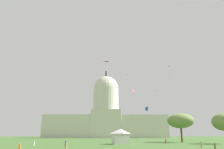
{
  "coord_description": "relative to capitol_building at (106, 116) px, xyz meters",
  "views": [
    {
      "loc": [
        -4.28,
        -31.82,
        3.15
      ],
      "look_at": [
        -1.22,
        64.36,
        30.11
      ],
      "focal_mm": 34.47,
      "sensor_mm": 36.0,
      "label": 1
    }
  ],
  "objects": [
    {
      "name": "capitol_building",
      "position": [
        0.0,
        0.0,
        0.0
      ],
      "size": [
        125.02,
        26.65,
        70.5
      ],
      "color": "beige",
      "rests_on": "ground_plane"
    },
    {
      "name": "event_tent",
      "position": [
        4.58,
        -151.01,
        -19.1
      ],
      "size": [
        6.07,
        7.19,
        5.07
      ],
      "rotation": [
        0.0,
        0.0,
        0.12
      ],
      "color": "white",
      "rests_on": "ground_plane"
    },
    {
      "name": "tree_east_mid",
      "position": [
        42.3,
        -149.65,
        -14.1
      ],
      "size": [
        12.35,
        12.33,
        10.67
      ],
      "color": "brown",
      "rests_on": "ground_plane"
    },
    {
      "name": "tree_east_near",
      "position": [
        31.73,
        -134.07,
        -12.79
      ],
      "size": [
        15.26,
        15.12,
        11.98
      ],
      "color": "brown",
      "rests_on": "ground_plane"
    },
    {
      "name": "person_tan_deep_crowd",
      "position": [
        -8.52,
        -181.62,
        -20.82
      ],
      "size": [
        0.51,
        0.51,
        1.72
      ],
      "rotation": [
        0.0,
        0.0,
        4.31
      ],
      "color": "tan",
      "rests_on": "ground_plane"
    },
    {
      "name": "person_white_mid_right",
      "position": [
        -21.01,
        -162.32,
        -20.95
      ],
      "size": [
        0.53,
        0.53,
        1.47
      ],
      "rotation": [
        0.0,
        0.0,
        3.66
      ],
      "color": "silver",
      "rests_on": "ground_plane"
    },
    {
      "name": "person_olive_back_left",
      "position": [
        22.61,
        -180.25,
        -20.89
      ],
      "size": [
        0.51,
        0.51,
        1.59
      ],
      "rotation": [
        0.0,
        0.0,
        2.89
      ],
      "color": "olive",
      "rests_on": "ground_plane"
    },
    {
      "name": "person_tan_aisle_center",
      "position": [
        23.06,
        -172.57,
        -20.9
      ],
      "size": [
        0.55,
        0.55,
        1.56
      ],
      "rotation": [
        0.0,
        0.0,
        4.03
      ],
      "color": "tan",
      "rests_on": "ground_plane"
    },
    {
      "name": "person_teal_edge_east",
      "position": [
        7.44,
        -140.44,
        -20.85
      ],
      "size": [
        0.65,
        0.65,
        1.69
      ],
      "rotation": [
        0.0,
        0.0,
        3.95
      ],
      "color": "#1E757A",
      "rests_on": "ground_plane"
    },
    {
      "name": "person_orange_back_right",
      "position": [
        -16.69,
        -184.43,
        -20.87
      ],
      "size": [
        0.5,
        0.5,
        1.63
      ],
      "rotation": [
        0.0,
        0.0,
        2.85
      ],
      "color": "orange",
      "rests_on": "ground_plane"
    },
    {
      "name": "person_maroon_front_right",
      "position": [
        21.25,
        -146.91,
        -20.82
      ],
      "size": [
        0.47,
        0.47,
        1.69
      ],
      "rotation": [
        0.0,
        0.0,
        5.33
      ],
      "color": "maroon",
      "rests_on": "ground_plane"
    },
    {
      "name": "person_denim_front_center",
      "position": [
        -11.14,
        -167.25,
        -20.82
      ],
      "size": [
        0.5,
        0.5,
        1.72
      ],
      "rotation": [
        0.0,
        0.0,
        4.98
      ],
      "color": "#3D5684",
      "rests_on": "ground_plane"
    },
    {
      "name": "kite_red_mid",
      "position": [
        22.5,
        -130.5,
        0.41
      ],
      "size": [
        1.68,
        1.24,
        3.38
      ],
      "rotation": [
        0.0,
        0.0,
        3.62
      ],
      "color": "red"
    },
    {
      "name": "kite_white_high",
      "position": [
        16.59,
        -67.05,
        25.84
      ],
      "size": [
        1.02,
        0.58,
        4.7
      ],
      "rotation": [
        0.0,
        0.0,
        2.06
      ],
      "color": "white"
    },
    {
      "name": "kite_blue_low",
      "position": [
        11.68,
        -163.3,
        -11.01
      ],
      "size": [
        0.75,
        0.86,
        1.18
      ],
      "rotation": [
        0.0,
        0.0,
        1.45
      ],
      "color": "blue"
    },
    {
      "name": "kite_orange_mid",
      "position": [
        22.41,
        -152.95,
        4.99
      ],
      "size": [
        1.22,
        1.46,
        3.06
      ],
      "rotation": [
        0.0,
        0.0,
        4.13
      ],
      "color": "orange"
    },
    {
      "name": "kite_pink_mid",
      "position": [
        10.23,
        -145.46,
        -2.49
      ],
      "size": [
        0.93,
        0.66,
        4.18
      ],
      "rotation": [
        0.0,
        0.0,
        2.95
      ],
      "color": "pink"
    },
    {
      "name": "kite_violet_mid",
      "position": [
        35.36,
        -40.49,
        -1.1
      ],
      "size": [
        1.75,
        1.03,
        3.15
      ],
      "rotation": [
        0.0,
        0.0,
        3.46
      ],
      "color": "purple"
    },
    {
      "name": "kite_turquoise_high",
      "position": [
        -28.11,
        -44.93,
        20.76
      ],
      "size": [
        1.5,
        1.68,
        2.72
      ],
      "rotation": [
        0.0,
        0.0,
        4.06
      ],
      "color": "teal"
    },
    {
      "name": "kite_magenta_mid",
      "position": [
        -0.28,
        -168.95,
        1.03
      ],
      "size": [
        1.65,
        1.22,
        3.4
      ],
      "rotation": [
        0.0,
        0.0,
        2.86
      ],
      "color": "#D1339E"
    }
  ]
}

